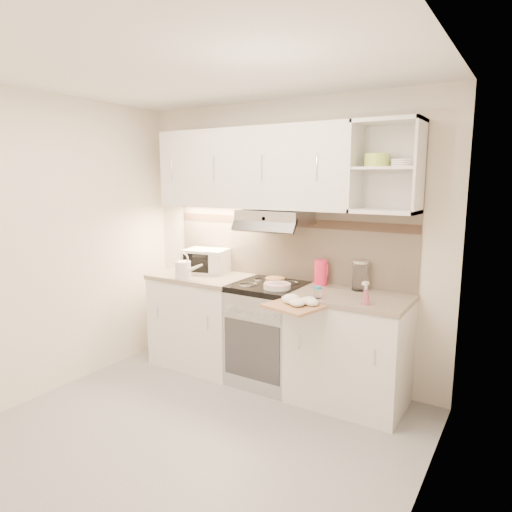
{
  "coord_description": "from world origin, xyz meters",
  "views": [
    {
      "loc": [
        1.95,
        -2.27,
        1.82
      ],
      "look_at": [
        -0.04,
        0.95,
        1.17
      ],
      "focal_mm": 32.0,
      "sensor_mm": 36.0,
      "label": 1
    }
  ],
  "objects_px": {
    "glass_jar": "(360,275)",
    "spray_bottle": "(366,295)",
    "electric_range": "(269,333)",
    "pink_pitcher": "(321,272)",
    "watering_can": "(184,269)",
    "microwave": "(207,261)",
    "plate_stack": "(277,286)",
    "cutting_board": "(294,306)"
  },
  "relations": [
    {
      "from": "microwave",
      "to": "pink_pitcher",
      "type": "relative_size",
      "value": 2.08
    },
    {
      "from": "cutting_board",
      "to": "microwave",
      "type": "bearing_deg",
      "value": 170.04
    },
    {
      "from": "cutting_board",
      "to": "plate_stack",
      "type": "bearing_deg",
      "value": 148.96
    },
    {
      "from": "watering_can",
      "to": "cutting_board",
      "type": "bearing_deg",
      "value": -16.16
    },
    {
      "from": "electric_range",
      "to": "microwave",
      "type": "height_order",
      "value": "microwave"
    },
    {
      "from": "microwave",
      "to": "watering_can",
      "type": "distance_m",
      "value": 0.33
    },
    {
      "from": "spray_bottle",
      "to": "cutting_board",
      "type": "relative_size",
      "value": 0.48
    },
    {
      "from": "watering_can",
      "to": "plate_stack",
      "type": "bearing_deg",
      "value": -0.09
    },
    {
      "from": "watering_can",
      "to": "electric_range",
      "type": "bearing_deg",
      "value": 8.63
    },
    {
      "from": "watering_can",
      "to": "glass_jar",
      "type": "relative_size",
      "value": 1.15
    },
    {
      "from": "glass_jar",
      "to": "cutting_board",
      "type": "distance_m",
      "value": 0.7
    },
    {
      "from": "microwave",
      "to": "spray_bottle",
      "type": "xyz_separation_m",
      "value": [
        1.7,
        -0.3,
        -0.04
      ]
    },
    {
      "from": "pink_pitcher",
      "to": "glass_jar",
      "type": "relative_size",
      "value": 0.88
    },
    {
      "from": "watering_can",
      "to": "plate_stack",
      "type": "distance_m",
      "value": 0.93
    },
    {
      "from": "pink_pitcher",
      "to": "cutting_board",
      "type": "xyz_separation_m",
      "value": [
        0.06,
        -0.62,
        -0.14
      ]
    },
    {
      "from": "plate_stack",
      "to": "watering_can",
      "type": "bearing_deg",
      "value": -173.12
    },
    {
      "from": "watering_can",
      "to": "spray_bottle",
      "type": "height_order",
      "value": "watering_can"
    },
    {
      "from": "microwave",
      "to": "watering_can",
      "type": "xyz_separation_m",
      "value": [
        -0.01,
        -0.33,
        -0.03
      ]
    },
    {
      "from": "spray_bottle",
      "to": "plate_stack",
      "type": "bearing_deg",
      "value": -170.37
    },
    {
      "from": "spray_bottle",
      "to": "watering_can",
      "type": "bearing_deg",
      "value": -163.31
    },
    {
      "from": "watering_can",
      "to": "plate_stack",
      "type": "height_order",
      "value": "watering_can"
    },
    {
      "from": "plate_stack",
      "to": "glass_jar",
      "type": "xyz_separation_m",
      "value": [
        0.61,
        0.31,
        0.1
      ]
    },
    {
      "from": "plate_stack",
      "to": "spray_bottle",
      "type": "distance_m",
      "value": 0.8
    },
    {
      "from": "microwave",
      "to": "pink_pitcher",
      "type": "distance_m",
      "value": 1.18
    },
    {
      "from": "microwave",
      "to": "plate_stack",
      "type": "relative_size",
      "value": 2.0
    },
    {
      "from": "microwave",
      "to": "glass_jar",
      "type": "relative_size",
      "value": 1.84
    },
    {
      "from": "microwave",
      "to": "glass_jar",
      "type": "distance_m",
      "value": 1.52
    },
    {
      "from": "microwave",
      "to": "cutting_board",
      "type": "xyz_separation_m",
      "value": [
        1.23,
        -0.53,
        -0.14
      ]
    },
    {
      "from": "pink_pitcher",
      "to": "spray_bottle",
      "type": "distance_m",
      "value": 0.66
    },
    {
      "from": "glass_jar",
      "to": "electric_range",
      "type": "bearing_deg",
      "value": -165.03
    },
    {
      "from": "plate_stack",
      "to": "spray_bottle",
      "type": "bearing_deg",
      "value": -6.21
    },
    {
      "from": "watering_can",
      "to": "microwave",
      "type": "bearing_deg",
      "value": 81.3
    },
    {
      "from": "glass_jar",
      "to": "spray_bottle",
      "type": "bearing_deg",
      "value": -65.17
    },
    {
      "from": "spray_bottle",
      "to": "electric_range",
      "type": "bearing_deg",
      "value": -175.9
    },
    {
      "from": "glass_jar",
      "to": "spray_bottle",
      "type": "distance_m",
      "value": 0.44
    },
    {
      "from": "pink_pitcher",
      "to": "cutting_board",
      "type": "relative_size",
      "value": 0.57
    },
    {
      "from": "electric_range",
      "to": "watering_can",
      "type": "xyz_separation_m",
      "value": [
        -0.78,
        -0.22,
        0.54
      ]
    },
    {
      "from": "watering_can",
      "to": "spray_bottle",
      "type": "bearing_deg",
      "value": -6.12
    },
    {
      "from": "pink_pitcher",
      "to": "glass_jar",
      "type": "bearing_deg",
      "value": -10.95
    },
    {
      "from": "microwave",
      "to": "cutting_board",
      "type": "distance_m",
      "value": 1.35
    },
    {
      "from": "electric_range",
      "to": "pink_pitcher",
      "type": "bearing_deg",
      "value": 26.54
    },
    {
      "from": "electric_range",
      "to": "cutting_board",
      "type": "xyz_separation_m",
      "value": [
        0.46,
        -0.42,
        0.42
      ]
    }
  ]
}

